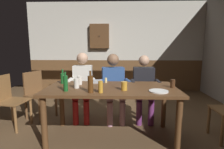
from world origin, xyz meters
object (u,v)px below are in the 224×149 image
wall_dart_cabinet (100,36)px  pint_glass_4 (101,87)px  bottle_2 (90,84)px  pint_glass_2 (76,83)px  dining_table (111,94)px  person_2 (144,85)px  bottle_0 (63,78)px  pint_glass_1 (124,86)px  person_1 (114,84)px  table_candle (106,80)px  bottle_1 (66,83)px  chair_empty_near_right (38,93)px  person_0 (82,83)px  pint_glass_3 (80,80)px  pint_glass_0 (173,84)px  condiment_caddy (98,81)px  plate_0 (159,91)px  chair_empty_near_left (8,100)px

wall_dart_cabinet → pint_glass_4: bearing=-84.0°
bottle_2 → pint_glass_2: (-0.24, 0.23, -0.04)m
dining_table → person_2: bearing=50.4°
dining_table → person_2: 0.89m
wall_dart_cabinet → pint_glass_2: bearing=-90.7°
bottle_0 → pint_glass_1: size_ratio=1.92×
person_1 → table_candle: (-0.12, -0.34, 0.14)m
wall_dart_cabinet → bottle_1: bearing=-92.7°
table_candle → bottle_2: (-0.16, -0.63, 0.07)m
pint_glass_1 → chair_empty_near_right: bearing=150.9°
person_0 → pint_glass_3: size_ratio=9.44×
person_1 → bottle_2: (-0.27, -0.98, 0.21)m
bottle_0 → pint_glass_4: 0.86m
dining_table → pint_glass_3: (-0.50, 0.17, 0.17)m
chair_empty_near_right → dining_table: bearing=90.0°
pint_glass_0 → pint_glass_1: bearing=-165.7°
chair_empty_near_right → pint_glass_0: pint_glass_0 is taller
bottle_1 → wall_dart_cabinet: 3.16m
chair_empty_near_right → bottle_1: (0.84, -0.97, 0.40)m
pint_glass_0 → wall_dart_cabinet: bearing=115.5°
person_0 → chair_empty_near_right: (-0.88, 0.06, -0.20)m
bottle_1 → pint_glass_4: 0.48m
dining_table → pint_glass_0: pint_glass_0 is taller
condiment_caddy → pint_glass_4: (0.11, -0.61, 0.05)m
plate_0 → bottle_1: (-1.23, -0.01, 0.10)m
chair_empty_near_right → pint_glass_2: bearing=76.8°
condiment_caddy → pint_glass_3: pint_glass_3 is taller
table_candle → pint_glass_4: pint_glass_4 is taller
person_0 → wall_dart_cabinet: bearing=-96.2°
bottle_0 → wall_dart_cabinet: wall_dart_cabinet is taller
bottle_0 → pint_glass_2: bearing=-46.4°
pint_glass_1 → table_candle: bearing=119.4°
condiment_caddy → pint_glass_4: pint_glass_4 is taller
bottle_0 → pint_glass_0: bearing=-7.8°
bottle_0 → pint_glass_3: bearing=-14.5°
chair_empty_near_right → wall_dart_cabinet: size_ratio=1.26×
pint_glass_2 → chair_empty_near_left: bearing=163.8°
pint_glass_0 → wall_dart_cabinet: size_ratio=0.17×
person_0 → bottle_0: person_0 is taller
table_candle → pint_glass_4: bearing=-92.2°
person_2 → bottle_1: size_ratio=4.63×
chair_empty_near_right → bottle_2: size_ratio=3.10×
table_candle → bottle_0: bottle_0 is taller
chair_empty_near_left → bottle_2: bearing=77.8°
chair_empty_near_right → table_candle: bearing=100.4°
table_candle → bottle_1: bearing=-131.0°
person_1 → plate_0: 1.10m
bottle_0 → pint_glass_0: size_ratio=1.94×
person_0 → bottle_2: size_ratio=4.38×
condiment_caddy → person_2: bearing=25.6°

